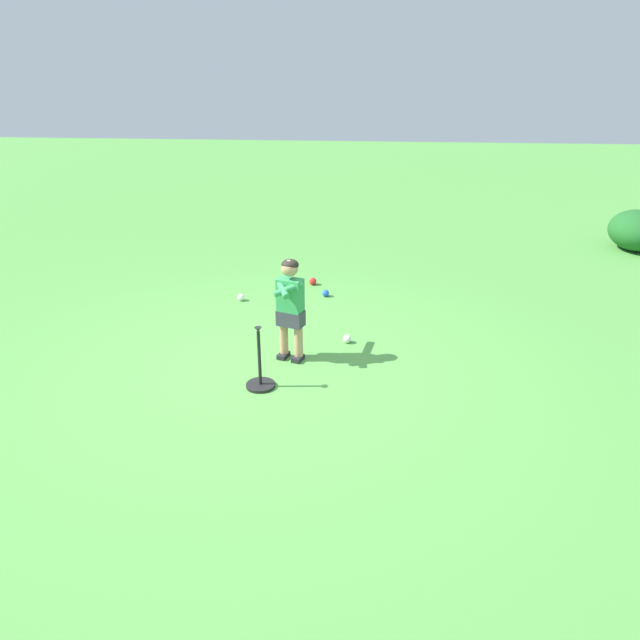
{
  "coord_description": "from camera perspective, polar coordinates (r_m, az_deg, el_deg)",
  "views": [
    {
      "loc": [
        5.17,
        1.11,
        2.81
      ],
      "look_at": [
        -0.27,
        0.58,
        0.45
      ],
      "focal_mm": 32.98,
      "sensor_mm": 36.0,
      "label": 1
    }
  ],
  "objects": [
    {
      "name": "play_ball_near_batter",
      "position": [
        6.5,
        2.64,
        -1.84
      ],
      "size": [
        0.09,
        0.09,
        0.09
      ],
      "primitive_type": "sphere",
      "color": "white",
      "rests_on": "ground"
    },
    {
      "name": "shrub_left_background",
      "position": [
        11.13,
        28.45,
        7.66
      ],
      "size": [
        1.06,
        0.89,
        0.66
      ],
      "primitive_type": "ellipsoid",
      "color": "#1E5B23",
      "rests_on": "ground"
    },
    {
      "name": "play_ball_far_right",
      "position": [
        8.24,
        -0.7,
        3.78
      ],
      "size": [
        0.1,
        0.1,
        0.1
      ],
      "primitive_type": "sphere",
      "color": "red",
      "rests_on": "ground"
    },
    {
      "name": "ground_plane",
      "position": [
        5.98,
        -5.77,
        -4.78
      ],
      "size": [
        40.0,
        40.0,
        0.0
      ],
      "primitive_type": "plane",
      "color": "#519942"
    },
    {
      "name": "child_batter",
      "position": [
        5.92,
        -2.93,
        1.91
      ],
      "size": [
        0.64,
        0.31,
        1.08
      ],
      "color": "#232328",
      "rests_on": "ground"
    },
    {
      "name": "play_ball_center_lawn",
      "position": [
        7.81,
        0.56,
        2.62
      ],
      "size": [
        0.09,
        0.09,
        0.09
      ],
      "primitive_type": "sphere",
      "color": "blue",
      "rests_on": "ground"
    },
    {
      "name": "batting_tee",
      "position": [
        5.63,
        -5.82,
        -5.51
      ],
      "size": [
        0.28,
        0.28,
        0.62
      ],
      "color": "black",
      "rests_on": "ground"
    },
    {
      "name": "play_ball_by_bucket",
      "position": [
        7.73,
        -7.68,
        2.19
      ],
      "size": [
        0.09,
        0.09,
        0.09
      ],
      "primitive_type": "sphere",
      "color": "white",
      "rests_on": "ground"
    }
  ]
}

